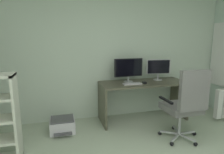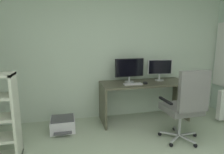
% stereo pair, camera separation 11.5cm
% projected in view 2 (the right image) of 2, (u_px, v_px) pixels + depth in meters
% --- Properties ---
extents(wall_back, '(4.96, 0.10, 2.79)m').
position_uv_depth(wall_back, '(106.00, 48.00, 3.92)').
color(wall_back, silver).
rests_on(wall_back, ground).
extents(desk, '(1.67, 0.66, 0.75)m').
position_uv_depth(desk, '(144.00, 92.00, 3.85)').
color(desk, '#524F3D').
rests_on(desk, ground).
extents(monitor_main, '(0.57, 0.18, 0.45)m').
position_uv_depth(monitor_main, '(129.00, 68.00, 3.80)').
color(monitor_main, '#B2B5B7').
rests_on(monitor_main, desk).
extents(monitor_secondary, '(0.49, 0.18, 0.42)m').
position_uv_depth(monitor_secondary, '(160.00, 68.00, 3.94)').
color(monitor_secondary, '#B2B5B7').
rests_on(monitor_secondary, desk).
extents(keyboard, '(0.34, 0.13, 0.02)m').
position_uv_depth(keyboard, '(133.00, 84.00, 3.63)').
color(keyboard, silver).
rests_on(keyboard, desk).
extents(computer_mouse, '(0.07, 0.11, 0.03)m').
position_uv_depth(computer_mouse, '(145.00, 83.00, 3.69)').
color(computer_mouse, black).
rests_on(computer_mouse, desk).
extents(office_chair, '(0.63, 0.64, 1.15)m').
position_uv_depth(office_chair, '(186.00, 104.00, 2.95)').
color(office_chair, '#B7BABC').
rests_on(office_chair, ground).
extents(printer, '(0.41, 0.47, 0.24)m').
position_uv_depth(printer, '(63.00, 124.00, 3.45)').
color(printer, silver).
rests_on(printer, ground).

